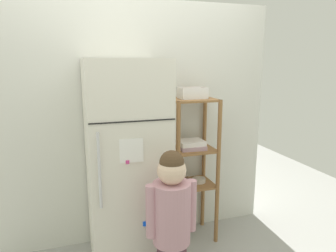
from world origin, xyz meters
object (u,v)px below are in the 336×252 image
child_standing (172,212)px  pantry_shelf_unit (192,157)px  refrigerator (126,166)px  fruit_bin (193,94)px

child_standing → pantry_shelf_unit: size_ratio=0.82×
pantry_shelf_unit → refrigerator: bearing=-165.4°
refrigerator → pantry_shelf_unit: (0.63, 0.16, -0.04)m
refrigerator → child_standing: bearing=-68.7°
child_standing → refrigerator: bearing=111.3°
refrigerator → child_standing: (0.21, -0.53, -0.17)m
refrigerator → child_standing: refrigerator is taller
child_standing → pantry_shelf_unit: (0.42, 0.69, 0.13)m
refrigerator → fruit_bin: (0.63, 0.17, 0.53)m
fruit_bin → refrigerator: bearing=-164.9°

